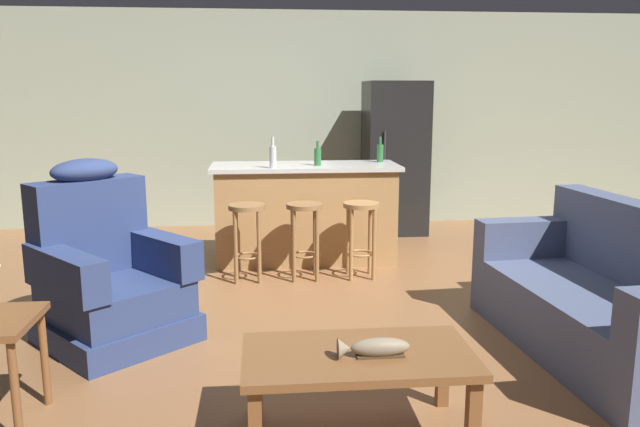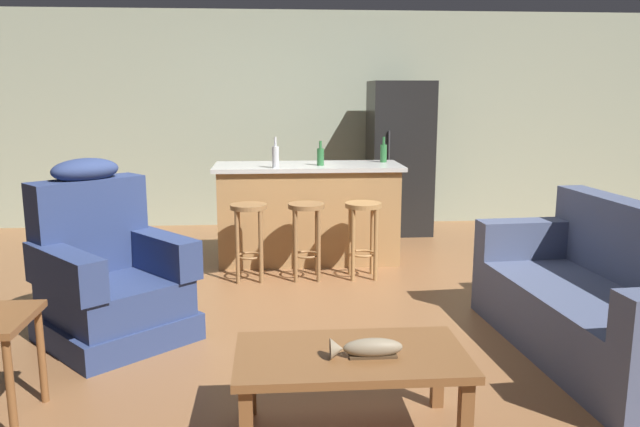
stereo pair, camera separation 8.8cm
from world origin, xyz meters
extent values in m
plane|color=brown|center=(0.00, 0.00, 0.00)|extent=(12.00, 12.00, 0.00)
cube|color=#9EA88E|center=(0.00, 3.12, 1.30)|extent=(12.00, 0.05, 2.60)
cube|color=brown|center=(0.02, -1.87, 0.40)|extent=(1.10, 0.60, 0.04)
cube|color=brown|center=(0.51, -2.11, 0.19)|extent=(0.06, 0.06, 0.38)
cube|color=brown|center=(-0.47, -1.63, 0.19)|extent=(0.06, 0.06, 0.38)
cube|color=brown|center=(0.51, -1.63, 0.19)|extent=(0.06, 0.06, 0.38)
cube|color=#4C3823|center=(0.11, -1.92, 0.43)|extent=(0.22, 0.07, 0.01)
ellipsoid|color=gray|center=(0.11, -1.92, 0.46)|extent=(0.28, 0.09, 0.09)
cone|color=gray|center=(-0.06, -1.92, 0.46)|extent=(0.06, 0.10, 0.10)
cube|color=#4C5675|center=(1.65, -1.07, 0.10)|extent=(0.97, 1.95, 0.20)
cube|color=#4C5675|center=(1.65, -1.07, 0.31)|extent=(0.97, 1.95, 0.22)
cube|color=#4C5675|center=(1.60, -0.22, 0.56)|extent=(0.85, 0.26, 0.28)
cube|color=navy|center=(-1.40, -0.57, 0.09)|extent=(1.19, 1.19, 0.18)
cube|color=navy|center=(-1.40, -0.57, 0.30)|extent=(1.09, 1.10, 0.24)
cube|color=navy|center=(-1.60, -0.35, 0.74)|extent=(0.73, 0.68, 0.64)
ellipsoid|color=navy|center=(-1.60, -0.35, 1.12)|extent=(0.52, 0.50, 0.16)
cube|color=navy|center=(-1.14, -0.37, 0.55)|extent=(0.66, 0.72, 0.26)
cube|color=navy|center=(-1.63, -0.81, 0.55)|extent=(0.66, 0.72, 0.26)
cylinder|color=brown|center=(-1.58, -1.82, 0.26)|extent=(0.04, 0.04, 0.52)
cylinder|color=brown|center=(-1.58, -1.42, 0.26)|extent=(0.04, 0.04, 0.52)
cube|color=#AD7F4C|center=(0.00, 1.35, 0.45)|extent=(1.71, 0.63, 0.91)
cube|color=silver|center=(0.00, 1.35, 0.93)|extent=(1.80, 0.70, 0.04)
cylinder|color=olive|center=(-0.55, 0.72, 0.66)|extent=(0.32, 0.32, 0.04)
torus|color=olive|center=(-0.55, 0.72, 0.22)|extent=(0.23, 0.23, 0.02)
cylinder|color=olive|center=(-0.65, 0.62, 0.32)|extent=(0.04, 0.04, 0.64)
cylinder|color=olive|center=(-0.45, 0.62, 0.32)|extent=(0.04, 0.04, 0.64)
cylinder|color=olive|center=(-0.65, 0.82, 0.32)|extent=(0.04, 0.04, 0.64)
cylinder|color=olive|center=(-0.45, 0.82, 0.32)|extent=(0.04, 0.04, 0.64)
cylinder|color=olive|center=(-0.05, 0.72, 0.66)|extent=(0.32, 0.32, 0.04)
torus|color=olive|center=(-0.05, 0.72, 0.22)|extent=(0.23, 0.23, 0.02)
cylinder|color=olive|center=(-0.15, 0.62, 0.32)|extent=(0.04, 0.04, 0.64)
cylinder|color=olive|center=(0.05, 0.62, 0.32)|extent=(0.04, 0.04, 0.64)
cylinder|color=olive|center=(-0.15, 0.82, 0.32)|extent=(0.04, 0.04, 0.64)
cylinder|color=olive|center=(0.05, 0.82, 0.32)|extent=(0.04, 0.04, 0.64)
cylinder|color=#A87A47|center=(0.45, 0.72, 0.66)|extent=(0.32, 0.32, 0.04)
torus|color=#A87A47|center=(0.45, 0.72, 0.22)|extent=(0.23, 0.23, 0.02)
cylinder|color=#A87A47|center=(0.35, 0.62, 0.32)|extent=(0.04, 0.04, 0.64)
cylinder|color=#A87A47|center=(0.55, 0.62, 0.32)|extent=(0.04, 0.04, 0.64)
cylinder|color=#A87A47|center=(0.35, 0.82, 0.32)|extent=(0.04, 0.04, 0.64)
cylinder|color=#A87A47|center=(0.55, 0.82, 0.32)|extent=(0.04, 0.04, 0.64)
cube|color=black|center=(1.14, 2.55, 0.88)|extent=(0.70, 0.66, 1.76)
cylinder|color=#333338|center=(0.95, 2.20, 0.97)|extent=(0.02, 0.02, 0.50)
cylinder|color=silver|center=(-0.31, 1.08, 1.05)|extent=(0.06, 0.06, 0.20)
cylinder|color=silver|center=(-0.31, 1.08, 1.19)|extent=(0.02, 0.02, 0.09)
cylinder|color=#2D6B38|center=(0.76, 1.49, 1.04)|extent=(0.07, 0.07, 0.18)
cylinder|color=#2D6B38|center=(0.76, 1.49, 1.16)|extent=(0.02, 0.02, 0.08)
cylinder|color=#2D6B38|center=(0.11, 1.26, 1.03)|extent=(0.07, 0.07, 0.16)
cylinder|color=#2D6B38|center=(0.11, 1.26, 1.15)|extent=(0.03, 0.03, 0.07)
camera|label=1|loc=(-0.43, -4.61, 1.63)|focal=35.00mm
camera|label=2|loc=(-0.34, -4.62, 1.63)|focal=35.00mm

